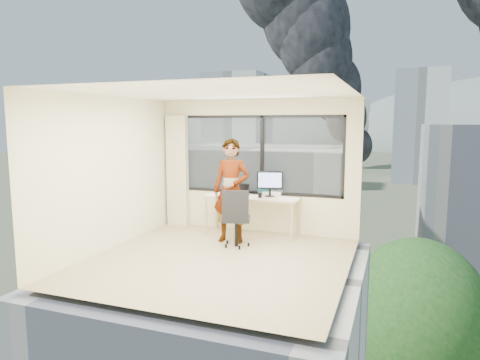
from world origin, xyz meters
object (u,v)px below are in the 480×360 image
at_px(handbag, 264,190).
at_px(monitor, 270,184).
at_px(person, 231,191).
at_px(desk, 252,215).
at_px(game_console, 273,193).
at_px(laptop, 239,190).
at_px(chair, 236,217).

bearing_deg(handbag, monitor, -9.30).
xyz_separation_m(person, monitor, (0.51, 0.72, 0.06)).
xyz_separation_m(desk, game_console, (0.34, 0.26, 0.42)).
height_order(monitor, laptop, monitor).
distance_m(person, laptop, 0.57).
distance_m(game_console, handbag, 0.19).
bearing_deg(laptop, desk, 13.23).
height_order(monitor, game_console, monitor).
height_order(desk, handbag, handbag).
xyz_separation_m(monitor, handbag, (-0.15, 0.08, -0.15)).
height_order(desk, laptop, laptop).
bearing_deg(monitor, handbag, 133.53).
bearing_deg(game_console, person, -122.00).
xyz_separation_m(chair, game_console, (0.34, 1.11, 0.27)).
xyz_separation_m(game_console, handbag, (-0.17, -0.06, 0.06)).
height_order(desk, game_console, game_console).
bearing_deg(chair, desk, 73.97).
relative_size(monitor, handbag, 1.92).
bearing_deg(chair, laptop, 90.82).
xyz_separation_m(chair, laptop, (-0.24, 0.80, 0.33)).
relative_size(desk, handbag, 7.01).
height_order(person, handbag, person).
height_order(desk, monitor, monitor).
bearing_deg(desk, handbag, 47.62).
xyz_separation_m(chair, handbag, (0.18, 1.05, 0.33)).
relative_size(desk, laptop, 5.14).
bearing_deg(chair, person, 111.89).
bearing_deg(monitor, person, -142.25).
xyz_separation_m(person, laptop, (-0.06, 0.56, -0.08)).
bearing_deg(chair, monitor, 55.26).
relative_size(chair, laptop, 2.99).
bearing_deg(laptop, monitor, 17.75).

